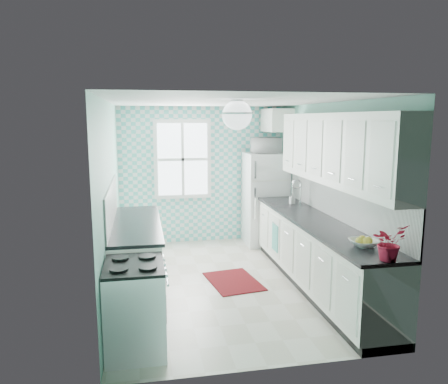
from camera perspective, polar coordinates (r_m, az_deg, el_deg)
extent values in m
cube|color=beige|center=(6.29, -0.02, -11.79)|extent=(3.00, 4.40, 0.02)
cube|color=white|center=(5.86, -0.02, 11.81)|extent=(3.00, 4.40, 0.02)
cube|color=#7DC3B0|center=(8.10, -2.96, 2.25)|extent=(3.00, 0.02, 2.50)
cube|color=#7DC3B0|center=(3.85, 6.22, -6.00)|extent=(3.00, 0.02, 2.50)
cube|color=#7DC3B0|center=(5.86, -14.68, -0.88)|extent=(0.02, 4.40, 2.50)
cube|color=#7DC3B0|center=(6.40, 13.37, 0.04)|extent=(0.02, 4.40, 2.50)
cube|color=#56C6BF|center=(8.08, -2.94, 2.23)|extent=(3.00, 0.01, 2.50)
cube|color=white|center=(7.99, -5.43, 4.28)|extent=(1.04, 0.05, 1.44)
cube|color=white|center=(7.97, -5.42, 4.26)|extent=(0.90, 0.02, 1.30)
cube|color=white|center=(6.05, 14.71, -1.09)|extent=(0.02, 3.60, 0.51)
cube|color=white|center=(5.79, -14.49, -1.54)|extent=(0.02, 2.15, 0.51)
cube|color=white|center=(5.71, 14.48, 5.45)|extent=(0.33, 3.20, 0.90)
cube|color=white|center=(7.96, 6.80, 9.28)|extent=(0.40, 0.74, 0.40)
cylinder|color=silver|center=(5.08, 1.72, 11.82)|extent=(0.14, 0.14, 0.04)
cylinder|color=silver|center=(5.08, 1.71, 11.03)|extent=(0.02, 0.02, 0.12)
sphere|color=white|center=(5.07, 1.71, 10.01)|extent=(0.34, 0.34, 0.34)
cube|color=white|center=(6.11, 11.95, -8.08)|extent=(0.60, 3.60, 0.90)
cube|color=black|center=(5.98, 11.97, -3.80)|extent=(0.63, 3.60, 0.04)
cube|color=white|center=(5.97, -11.40, -8.49)|extent=(0.60, 2.15, 0.90)
cube|color=black|center=(5.84, -11.40, -4.10)|extent=(0.63, 2.15, 0.04)
cube|color=white|center=(7.98, 5.42, -0.91)|extent=(0.73, 0.69, 1.67)
cube|color=silver|center=(7.59, 6.19, 1.48)|extent=(0.71, 0.01, 0.02)
cube|color=silver|center=(7.47, 4.10, 2.93)|extent=(0.03, 0.03, 0.30)
cube|color=silver|center=(7.56, 4.05, -1.48)|extent=(0.03, 0.03, 0.54)
cube|color=silver|center=(4.54, -11.52, -14.50)|extent=(0.57, 0.73, 0.86)
cube|color=black|center=(4.38, -11.71, -9.37)|extent=(0.57, 0.73, 0.03)
cube|color=black|center=(4.52, -7.76, -13.75)|extent=(0.01, 0.48, 0.29)
cube|color=silver|center=(6.96, 8.69, -1.82)|extent=(0.45, 0.38, 0.12)
cylinder|color=silver|center=(6.97, 9.98, -0.16)|extent=(0.02, 0.02, 0.30)
torus|color=silver|center=(6.92, 9.54, 1.38)|extent=(0.16, 0.02, 0.16)
cube|color=#720F00|center=(6.30, 1.25, -11.57)|extent=(0.78, 1.01, 0.01)
cube|color=teal|center=(6.76, 6.70, -5.94)|extent=(0.06, 0.27, 0.41)
imported|color=white|center=(4.89, 17.80, -6.36)|extent=(0.31, 0.31, 0.07)
imported|color=#A02419|center=(4.47, 20.77, -6.16)|extent=(0.40, 0.37, 0.35)
imported|color=#84AAB2|center=(7.02, 8.89, -0.87)|extent=(0.08, 0.09, 0.17)
imported|color=white|center=(7.86, 5.53, 6.08)|extent=(0.49, 0.34, 0.27)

